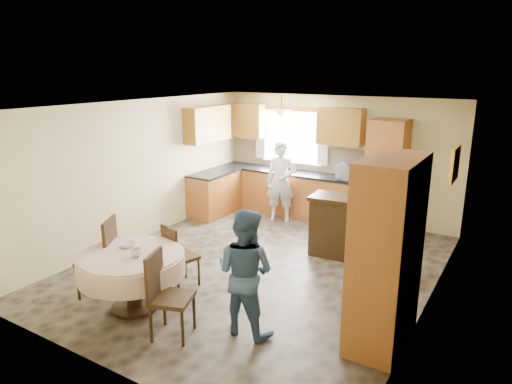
{
  "coord_description": "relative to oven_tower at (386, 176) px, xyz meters",
  "views": [
    {
      "loc": [
        3.42,
        -5.68,
        3.02
      ],
      "look_at": [
        -0.25,
        0.3,
        1.11
      ],
      "focal_mm": 32.0,
      "sensor_mm": 36.0,
      "label": 1
    }
  ],
  "objects": [
    {
      "name": "wall_cab_side",
      "position": [
        -3.48,
        -0.89,
        0.85
      ],
      "size": [
        0.33,
        1.2,
        0.72
      ],
      "primitive_type": "cube",
      "color": "#A97A2A",
      "rests_on": "wall_left"
    },
    {
      "name": "wall_left",
      "position": [
        -3.65,
        -2.69,
        0.19
      ],
      "size": [
        0.02,
        6.0,
        2.5
      ],
      "primitive_type": "cube",
      "color": "#CFC084",
      "rests_on": "floor"
    },
    {
      "name": "oven_lower",
      "position": [
        0.0,
        -0.31,
        -0.31
      ],
      "size": [
        0.56,
        0.01,
        0.45
      ],
      "primitive_type": "cube",
      "color": "black",
      "rests_on": "oven_tower"
    },
    {
      "name": "dining_table",
      "position": [
        -1.86,
        -4.65,
        -0.46
      ],
      "size": [
        1.34,
        1.34,
        0.77
      ],
      "color": "#39250F",
      "rests_on": "floor"
    },
    {
      "name": "sideboard",
      "position": [
        -0.07,
        -1.61,
        -0.59
      ],
      "size": [
        1.37,
        0.66,
        0.95
      ],
      "primitive_type": "cube",
      "rotation": [
        0.0,
        0.0,
        0.08
      ],
      "color": "#39250F",
      "rests_on": "floor"
    },
    {
      "name": "bowl_sideboard",
      "position": [
        -0.5,
        -1.61,
        -0.08
      ],
      "size": [
        0.25,
        0.25,
        0.05
      ],
      "primitive_type": "imported",
      "rotation": [
        0.0,
        0.0,
        -0.16
      ],
      "color": "#B2B2B2",
      "rests_on": "sideboard"
    },
    {
      "name": "curtain_left",
      "position": [
        -2.9,
        0.24,
        0.59
      ],
      "size": [
        0.22,
        0.02,
        1.15
      ],
      "primitive_type": "cube",
      "color": "white",
      "rests_on": "wall_back"
    },
    {
      "name": "counter_back",
      "position": [
        -2.0,
        0.01,
        -0.16
      ],
      "size": [
        3.3,
        0.64,
        0.04
      ],
      "primitive_type": "cube",
      "color": "black",
      "rests_on": "base_cab_back"
    },
    {
      "name": "chair_back",
      "position": [
        -1.79,
        -3.89,
        -0.55
      ],
      "size": [
        0.5,
        0.5,
        0.93
      ],
      "rotation": [
        0.0,
        0.0,
        2.85
      ],
      "color": "#39250F",
      "rests_on": "floor"
    },
    {
      "name": "chair_right",
      "position": [
        -1.09,
        -4.89,
        -0.5
      ],
      "size": [
        0.56,
        0.56,
        1.02
      ],
      "rotation": [
        0.0,
        0.0,
        1.91
      ],
      "color": "#39250F",
      "rests_on": "floor"
    },
    {
      "name": "wall_right",
      "position": [
        1.35,
        -2.69,
        0.19
      ],
      "size": [
        0.02,
        6.0,
        2.5
      ],
      "primitive_type": "cube",
      "color": "#CFC084",
      "rests_on": "floor"
    },
    {
      "name": "floor",
      "position": [
        -1.15,
        -2.69,
        -1.06
      ],
      "size": [
        5.0,
        6.0,
        0.01
      ],
      "primitive_type": "cube",
      "color": "brown",
      "rests_on": "ground"
    },
    {
      "name": "microwave",
      "position": [
        -0.66,
        -0.04,
        0.01
      ],
      "size": [
        0.6,
        0.45,
        0.3
      ],
      "primitive_type": "imported",
      "rotation": [
        0.0,
        0.0,
        0.16
      ],
      "color": "silver",
      "rests_on": "counter_back"
    },
    {
      "name": "cupboard",
      "position": [
        1.07,
        -3.68,
        0.01
      ],
      "size": [
        0.56,
        1.12,
        2.13
      ],
      "primitive_type": "cube",
      "color": "#C06E33",
      "rests_on": "floor"
    },
    {
      "name": "bottle_sideboard",
      "position": [
        0.26,
        -1.61,
        0.05
      ],
      "size": [
        0.15,
        0.15,
        0.32
      ],
      "primitive_type": "imported",
      "rotation": [
        0.0,
        0.0,
        -0.21
      ],
      "color": "silver",
      "rests_on": "sideboard"
    },
    {
      "name": "curtain_right",
      "position": [
        -1.4,
        0.24,
        0.59
      ],
      "size": [
        0.22,
        0.02,
        1.15
      ],
      "primitive_type": "cube",
      "color": "white",
      "rests_on": "wall_back"
    },
    {
      "name": "wall_cab_right",
      "position": [
        -1.0,
        0.15,
        0.85
      ],
      "size": [
        0.9,
        0.33,
        0.72
      ],
      "primitive_type": "cube",
      "color": "#A97A2A",
      "rests_on": "wall_back"
    },
    {
      "name": "oven_tower",
      "position": [
        0.0,
        0.0,
        0.0
      ],
      "size": [
        0.66,
        0.62,
        2.12
      ],
      "primitive_type": "cube",
      "color": "#C06E33",
      "rests_on": "floor"
    },
    {
      "name": "framed_picture",
      "position": [
        1.32,
        -1.18,
        0.58
      ],
      "size": [
        0.06,
        0.65,
        0.53
      ],
      "color": "gold",
      "rests_on": "wall_right"
    },
    {
      "name": "wall_cab_left",
      "position": [
        -3.2,
        0.15,
        0.85
      ],
      "size": [
        0.85,
        0.33,
        0.72
      ],
      "primitive_type": "cube",
      "color": "#A97A2A",
      "rests_on": "wall_back"
    },
    {
      "name": "base_cab_back",
      "position": [
        -2.0,
        0.01,
        -0.62
      ],
      "size": [
        3.3,
        0.6,
        0.88
      ],
      "primitive_type": "cube",
      "color": "#C06E33",
      "rests_on": "floor"
    },
    {
      "name": "cup_table",
      "position": [
        -1.73,
        -4.68,
        -0.24
      ],
      "size": [
        0.15,
        0.15,
        0.11
      ],
      "primitive_type": "imported",
      "rotation": [
        0.0,
        0.0,
        -0.16
      ],
      "color": "#B2B2B2",
      "rests_on": "dining_table"
    },
    {
      "name": "wall_back",
      "position": [
        -1.15,
        0.31,
        0.19
      ],
      "size": [
        5.0,
        0.02,
        2.5
      ],
      "primitive_type": "cube",
      "color": "#CFC084",
      "rests_on": "floor"
    },
    {
      "name": "backsplash",
      "position": [
        -2.0,
        0.3,
        0.12
      ],
      "size": [
        3.3,
        0.02,
        0.55
      ],
      "primitive_type": "cube",
      "color": "#CBB38F",
      "rests_on": "wall_back"
    },
    {
      "name": "base_cab_left",
      "position": [
        -3.35,
        -0.89,
        -0.62
      ],
      "size": [
        0.6,
        1.2,
        0.88
      ],
      "primitive_type": "cube",
      "color": "#C06E33",
      "rests_on": "floor"
    },
    {
      "name": "person_sink",
      "position": [
        -1.96,
        -0.52,
        -0.25
      ],
      "size": [
        0.69,
        0.57,
        1.62
      ],
      "primitive_type": "imported",
      "rotation": [
        0.0,
        0.0,
        0.35
      ],
      "color": "silver",
      "rests_on": "floor"
    },
    {
      "name": "person_dining",
      "position": [
        -0.35,
        -4.34,
        -0.3
      ],
      "size": [
        0.74,
        0.58,
        1.51
      ],
      "primitive_type": "imported",
      "rotation": [
        0.0,
        0.0,
        3.15
      ],
      "color": "#365377",
      "rests_on": "floor"
    },
    {
      "name": "oven_upper",
      "position": [
        0.0,
        -0.31,
        0.19
      ],
      "size": [
        0.56,
        0.01,
        0.45
      ],
      "primitive_type": "cube",
      "color": "black",
      "rests_on": "oven_tower"
    },
    {
      "name": "pendant",
      "position": [
        -2.15,
        -0.19,
        1.06
      ],
      "size": [
        0.36,
        0.36,
        0.18
      ],
      "primitive_type": "cone",
      "rotation": [
        3.14,
        0.0,
        0.0
      ],
      "color": "beige",
      "rests_on": "ceiling"
    },
    {
      "name": "ceiling",
      "position": [
        -1.15,
        -2.69,
        1.44
      ],
      "size": [
        5.0,
        6.0,
        0.01
      ],
      "primitive_type": "cube",
      "color": "white",
      "rests_on": "wall_back"
    },
    {
      "name": "window",
      "position": [
        -2.15,
        0.29,
        0.54
      ],
      "size": [
        1.4,
        0.03,
        1.1
      ],
      "primitive_type": "cube",
      "color": "white",
      "rests_on": "wall_back"
    },
    {
      "name": "space_heater",
      "position": [
        0.76,
        -1.9,
        -0.76
      ],
      "size": [
        0.52,
        0.44,
        0.61
      ],
      "primitive_type": "cube",
      "rotation": [
        0.0,
        0.0,
        0.33
      ],
      "color": "black",
      "rests_on": "floor"
    },
    {
      "name": "wall_front",
      "position": [
        -1.15,
        -5.69,
        0.19
      ],
      "size": [
        5.0,
        0.02,
        2.5
      ],
      "primitive_type": "cube",
      "color": "#CFC084",
      "rests_on": "floor"
    },
    {
      "name": "chair_left",
      "position": [
        -2.51,
        -4.57,
        -0.46
      ],
      "size": [
        0.64,
        0.64,
        1.08
      ],
      "rotation": [
        0.0,
        0.0,
        -1.06
      ],
      "color": "#39250F",
      "rests_on": "floor"
    },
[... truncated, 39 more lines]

